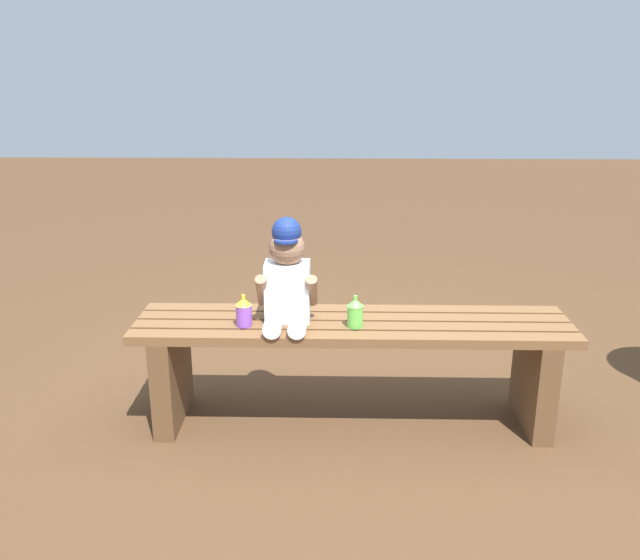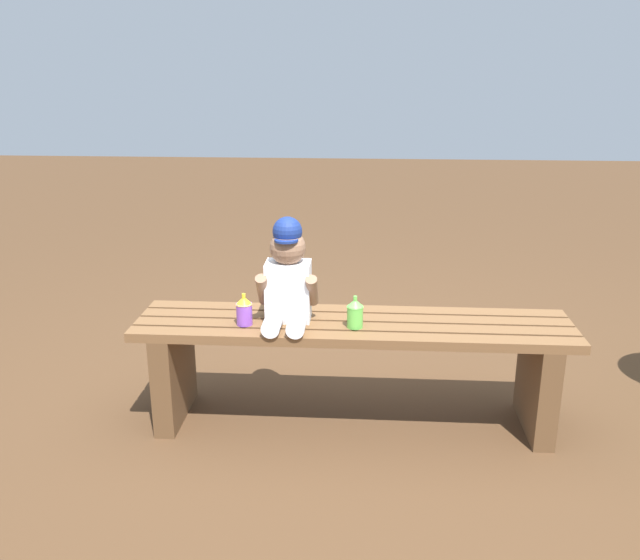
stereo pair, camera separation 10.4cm
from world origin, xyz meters
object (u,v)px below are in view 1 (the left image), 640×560
object	(u,v)px
park_bench	(352,353)
child_figure	(287,278)
sippy_cup_right	(355,312)
sippy_cup_left	(244,311)

from	to	relation	value
park_bench	child_figure	bearing A→B (deg)	-177.18
child_figure	sippy_cup_right	bearing A→B (deg)	-10.89
child_figure	sippy_cup_right	size ratio (longest dim) A/B	3.26
child_figure	sippy_cup_right	world-z (taller)	child_figure
sippy_cup_left	sippy_cup_right	bearing A→B (deg)	0.00
park_bench	sippy_cup_left	world-z (taller)	sippy_cup_left
park_bench	sippy_cup_left	size ratio (longest dim) A/B	13.52
sippy_cup_right	park_bench	bearing A→B (deg)	95.98
park_bench	sippy_cup_right	xyz separation A→B (m)	(0.01, -0.06, 0.19)
child_figure	sippy_cup_right	xyz separation A→B (m)	(0.26, -0.05, -0.12)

